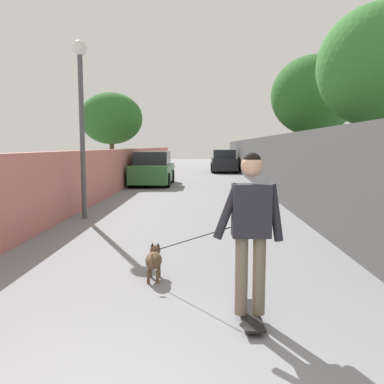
% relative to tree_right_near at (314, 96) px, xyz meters
% --- Properties ---
extents(ground_plane, '(80.00, 80.00, 0.00)m').
position_rel_tree_right_near_xyz_m(ground_plane, '(1.00, 4.44, -3.59)').
color(ground_plane, gray).
extents(wall_left, '(48.00, 0.30, 1.67)m').
position_rel_tree_right_near_xyz_m(wall_left, '(-1.00, 7.47, -2.75)').
color(wall_left, '#CC726B').
rests_on(wall_left, ground).
extents(fence_right, '(48.00, 0.30, 2.16)m').
position_rel_tree_right_near_xyz_m(fence_right, '(-1.00, 1.41, -2.51)').
color(fence_right, '#4C4C4C').
rests_on(fence_right, ground).
extents(tree_right_near, '(3.05, 3.05, 5.03)m').
position_rel_tree_right_near_xyz_m(tree_right_near, '(0.00, 0.00, 0.00)').
color(tree_right_near, brown).
rests_on(tree_right_near, ground).
extents(tree_left_mid, '(3.20, 3.20, 4.53)m').
position_rel_tree_right_near_xyz_m(tree_left_mid, '(6.00, 8.73, -0.39)').
color(tree_left_mid, brown).
rests_on(tree_left_mid, ground).
extents(tree_right_far, '(2.80, 2.80, 4.97)m').
position_rel_tree_right_near_xyz_m(tree_right_far, '(-5.50, -0.03, -0.01)').
color(tree_right_far, '#473523').
rests_on(tree_right_far, ground).
extents(lamp_post, '(0.36, 0.36, 4.30)m').
position_rel_tree_right_near_xyz_m(lamp_post, '(-5.13, 6.92, -0.64)').
color(lamp_post, '#4C4C51').
rests_on(lamp_post, ground).
extents(skateboard, '(0.81, 0.23, 0.08)m').
position_rel_tree_right_near_xyz_m(skateboard, '(-11.02, 3.47, -3.52)').
color(skateboard, black).
rests_on(skateboard, ground).
extents(person_skateboarder, '(0.23, 0.71, 1.65)m').
position_rel_tree_right_near_xyz_m(person_skateboarder, '(-11.02, 3.47, -2.54)').
color(person_skateboarder, '#726651').
rests_on(person_skateboarder, skateboard).
extents(dog, '(1.63, 1.27, 1.06)m').
position_rel_tree_right_near_xyz_m(dog, '(-9.72, 4.61, -3.31)').
color(dog, brown).
rests_on(dog, ground).
extents(car_near, '(3.86, 1.80, 1.54)m').
position_rel_tree_right_near_xyz_m(car_near, '(3.67, 6.32, -2.88)').
color(car_near, '#336B38').
rests_on(car_near, ground).
extents(car_far, '(4.13, 1.80, 1.54)m').
position_rel_tree_right_near_xyz_m(car_far, '(13.26, 2.56, -2.87)').
color(car_far, black).
rests_on(car_far, ground).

